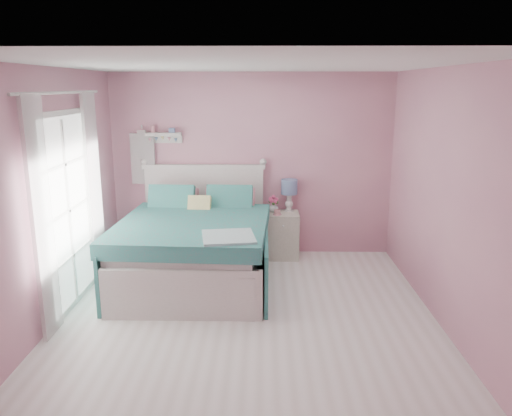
{
  "coord_description": "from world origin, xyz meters",
  "views": [
    {
      "loc": [
        0.16,
        -4.84,
        2.41
      ],
      "look_at": [
        0.07,
        1.2,
        0.92
      ],
      "focal_mm": 35.0,
      "sensor_mm": 36.0,
      "label": 1
    }
  ],
  "objects_px": {
    "bed": "(195,248)",
    "teacup": "(277,212)",
    "vase": "(273,207)",
    "nightstand": "(283,235)",
    "table_lamp": "(289,189)"
  },
  "relations": [
    {
      "from": "teacup",
      "to": "vase",
      "type": "bearing_deg",
      "value": 107.39
    },
    {
      "from": "bed",
      "to": "table_lamp",
      "type": "distance_m",
      "value": 1.67
    },
    {
      "from": "table_lamp",
      "to": "teacup",
      "type": "xyz_separation_m",
      "value": [
        -0.17,
        -0.21,
        -0.28
      ]
    },
    {
      "from": "nightstand",
      "to": "table_lamp",
      "type": "xyz_separation_m",
      "value": [
        0.09,
        0.11,
        0.65
      ]
    },
    {
      "from": "vase",
      "to": "teacup",
      "type": "relative_size",
      "value": 1.52
    },
    {
      "from": "bed",
      "to": "teacup",
      "type": "height_order",
      "value": "bed"
    },
    {
      "from": "bed",
      "to": "teacup",
      "type": "xyz_separation_m",
      "value": [
        1.05,
        0.79,
        0.27
      ]
    },
    {
      "from": "nightstand",
      "to": "teacup",
      "type": "xyz_separation_m",
      "value": [
        -0.08,
        -0.1,
        0.36
      ]
    },
    {
      "from": "nightstand",
      "to": "bed",
      "type": "bearing_deg",
      "value": -141.74
    },
    {
      "from": "nightstand",
      "to": "table_lamp",
      "type": "bearing_deg",
      "value": 50.64
    },
    {
      "from": "vase",
      "to": "teacup",
      "type": "distance_m",
      "value": 0.17
    },
    {
      "from": "table_lamp",
      "to": "teacup",
      "type": "distance_m",
      "value": 0.4
    },
    {
      "from": "teacup",
      "to": "table_lamp",
      "type": "bearing_deg",
      "value": 50.93
    },
    {
      "from": "bed",
      "to": "teacup",
      "type": "distance_m",
      "value": 1.34
    },
    {
      "from": "table_lamp",
      "to": "vase",
      "type": "distance_m",
      "value": 0.34
    }
  ]
}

